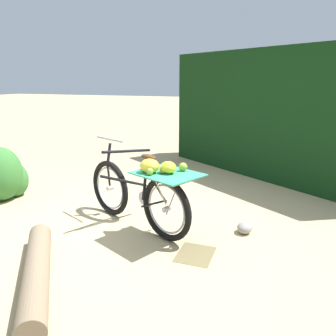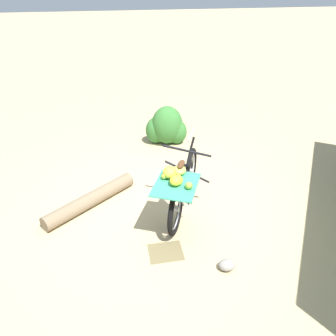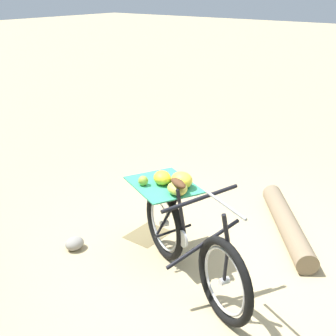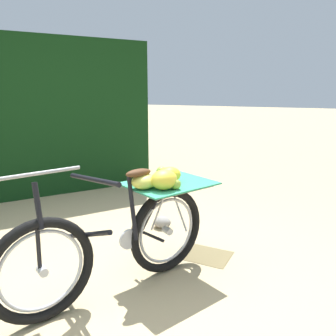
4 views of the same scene
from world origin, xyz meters
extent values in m
plane|color=tan|center=(0.00, 0.00, 0.00)|extent=(60.00, 60.00, 0.00)
torus|color=black|center=(0.28, 0.43, 0.36)|extent=(0.37, 0.69, 0.73)
torus|color=#B7B7BC|center=(0.28, 0.43, 0.36)|extent=(0.26, 0.52, 0.57)
cylinder|color=#B7B7BC|center=(0.28, 0.43, 0.36)|extent=(0.10, 0.09, 0.06)
torus|color=black|center=(-0.16, -0.53, 0.36)|extent=(0.37, 0.69, 0.73)
torus|color=#B7B7BC|center=(-0.16, -0.53, 0.36)|extent=(0.26, 0.52, 0.57)
cylinder|color=#B7B7BC|center=(-0.16, -0.53, 0.36)|extent=(0.10, 0.09, 0.06)
cylinder|color=black|center=(0.14, 0.13, 0.53)|extent=(0.65, 0.33, 0.30)
cylinder|color=black|center=(0.11, 0.07, 0.92)|extent=(0.66, 0.33, 0.11)
cylinder|color=black|center=(-0.02, -0.22, 0.64)|extent=(0.12, 0.08, 0.49)
cylinder|color=black|center=(-0.08, -0.35, 0.38)|extent=(0.36, 0.18, 0.05)
cylinder|color=black|center=(-0.10, -0.39, 0.59)|extent=(0.30, 0.16, 0.47)
cylinder|color=black|center=(0.28, 0.44, 0.52)|extent=(0.06, 0.05, 0.30)
cylinder|color=black|center=(0.28, 0.42, 0.81)|extent=(0.10, 0.07, 0.30)
cylinder|color=gray|center=(0.26, 0.39, 1.02)|extent=(0.24, 0.48, 0.02)
ellipsoid|color=#4C2D19|center=(-0.04, -0.27, 0.91)|extent=(0.17, 0.24, 0.06)
cylinder|color=#B7B7BC|center=(0.00, -0.18, 0.40)|extent=(0.09, 0.15, 0.16)
cylinder|color=#B7B7BC|center=(-0.12, -0.44, 0.56)|extent=(0.19, 0.10, 0.39)
cylinder|color=#B7B7BC|center=(-0.21, -0.63, 0.56)|extent=(0.23, 0.12, 0.39)
cube|color=brown|center=(-0.17, -0.54, 0.76)|extent=(0.65, 0.73, 0.02)
cube|color=#33936B|center=(-0.17, -0.54, 0.78)|extent=(0.78, 0.84, 0.01)
ellipsoid|color=yellow|center=(-0.22, -0.36, 0.86)|extent=(0.24, 0.26, 0.15)
ellipsoid|color=yellow|center=(-0.17, -0.55, 0.85)|extent=(0.25, 0.25, 0.13)
ellipsoid|color=#CCC64C|center=(-0.08, -0.30, 0.84)|extent=(0.26, 0.27, 0.11)
sphere|color=#8CAD38|center=(-0.03, -0.67, 0.83)|extent=(0.10, 0.10, 0.10)
sphere|color=#8CAD38|center=(-0.30, -0.39, 0.82)|extent=(0.08, 0.08, 0.08)
sphere|color=#B29333|center=(-0.20, -0.51, 0.82)|extent=(0.08, 0.08, 0.08)
ellipsoid|color=gray|center=(0.31, -1.33, 0.06)|extent=(0.21, 0.17, 0.13)
cube|color=olive|center=(-0.38, -0.92, 0.00)|extent=(0.44, 0.36, 0.01)
camera|label=1|loc=(-3.39, -1.71, 1.75)|focal=35.76mm
camera|label=2|loc=(-0.92, -4.00, 3.13)|focal=35.42mm
camera|label=3|loc=(2.93, 1.92, 2.55)|focal=48.84mm
camera|label=4|loc=(-1.36, 1.87, 1.52)|focal=36.40mm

